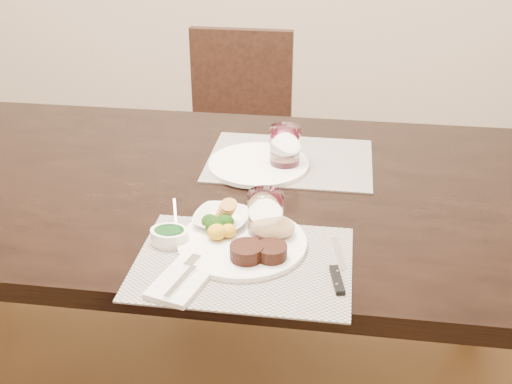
# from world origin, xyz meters

# --- Properties ---
(dining_table) EXTENTS (2.00, 1.00, 0.75)m
(dining_table) POSITION_xyz_m (0.00, 0.00, 0.67)
(dining_table) COLOR black
(dining_table) RESTS_ON ground
(chair_far) EXTENTS (0.42, 0.42, 0.90)m
(chair_far) POSITION_xyz_m (0.00, 0.93, 0.50)
(chair_far) COLOR black
(chair_far) RESTS_ON ground
(placemat_near) EXTENTS (0.46, 0.34, 0.00)m
(placemat_near) POSITION_xyz_m (0.23, -0.36, 0.75)
(placemat_near) COLOR gray
(placemat_near) RESTS_ON dining_table
(placemat_far) EXTENTS (0.46, 0.34, 0.00)m
(placemat_far) POSITION_xyz_m (0.28, 0.16, 0.75)
(placemat_far) COLOR gray
(placemat_far) RESTS_ON dining_table
(dinner_plate) EXTENTS (0.29, 0.29, 0.05)m
(dinner_plate) POSITION_xyz_m (0.23, -0.30, 0.77)
(dinner_plate) COLOR white
(dinner_plate) RESTS_ON placemat_near
(napkin_fork) EXTENTS (0.13, 0.18, 0.02)m
(napkin_fork) POSITION_xyz_m (0.12, -0.45, 0.76)
(napkin_fork) COLOR silver
(napkin_fork) RESTS_ON placemat_near
(steak_knife) EXTENTS (0.04, 0.22, 0.01)m
(steak_knife) POSITION_xyz_m (0.43, -0.38, 0.76)
(steak_knife) COLOR white
(steak_knife) RESTS_ON placemat_near
(cracker_bowl) EXTENTS (0.14, 0.14, 0.06)m
(cracker_bowl) POSITION_xyz_m (0.16, -0.22, 0.77)
(cracker_bowl) COLOR white
(cracker_bowl) RESTS_ON placemat_near
(sauce_ramekin) EXTENTS (0.08, 0.13, 0.07)m
(sauce_ramekin) POSITION_xyz_m (0.06, -0.31, 0.77)
(sauce_ramekin) COLOR white
(sauce_ramekin) RESTS_ON placemat_near
(wine_glass_near) EXTENTS (0.08, 0.08, 0.11)m
(wine_glass_near) POSITION_xyz_m (0.27, -0.25, 0.80)
(wine_glass_near) COLOR white
(wine_glass_near) RESTS_ON placemat_near
(far_plate) EXTENTS (0.28, 0.28, 0.01)m
(far_plate) POSITION_xyz_m (0.20, 0.11, 0.76)
(far_plate) COLOR white
(far_plate) RESTS_ON placemat_far
(wine_glass_far) EXTENTS (0.08, 0.08, 0.12)m
(wine_glass_far) POSITION_xyz_m (0.27, 0.11, 0.81)
(wine_glass_far) COLOR white
(wine_glass_far) RESTS_ON placemat_far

